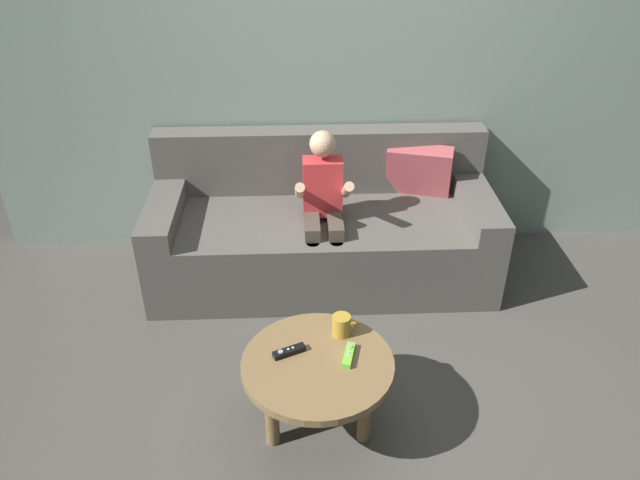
# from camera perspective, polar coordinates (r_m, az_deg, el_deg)

# --- Properties ---
(ground_plane) EXTENTS (8.55, 8.55, 0.00)m
(ground_plane) POSITION_cam_1_polar(r_m,az_deg,el_deg) (2.82, 4.76, -18.34)
(ground_plane) COLOR #4C4742
(wall_back) EXTENTS (4.28, 0.05, 2.50)m
(wall_back) POSITION_cam_1_polar(r_m,az_deg,el_deg) (3.65, 2.43, 17.40)
(wall_back) COLOR gray
(wall_back) RESTS_ON ground
(couch) EXTENTS (1.96, 0.80, 0.81)m
(couch) POSITION_cam_1_polar(r_m,az_deg,el_deg) (3.65, 0.30, 0.95)
(couch) COLOR #56514C
(couch) RESTS_ON ground
(person_seated_on_couch) EXTENTS (0.30, 0.37, 0.94)m
(person_seated_on_couch) POSITION_cam_1_polar(r_m,az_deg,el_deg) (3.37, 0.30, 3.14)
(person_seated_on_couch) COLOR #4C4238
(person_seated_on_couch) RESTS_ON ground
(coffee_table) EXTENTS (0.63, 0.63, 0.40)m
(coffee_table) POSITION_cam_1_polar(r_m,az_deg,el_deg) (2.63, -0.22, -12.04)
(coffee_table) COLOR brown
(coffee_table) RESTS_ON ground
(game_remote_lime_near_edge) EXTENTS (0.07, 0.14, 0.03)m
(game_remote_lime_near_edge) POSITION_cam_1_polar(r_m,az_deg,el_deg) (2.59, 2.67, -10.55)
(game_remote_lime_near_edge) COLOR #72C638
(game_remote_lime_near_edge) RESTS_ON coffee_table
(game_remote_black_center) EXTENTS (0.14, 0.09, 0.03)m
(game_remote_black_center) POSITION_cam_1_polar(r_m,az_deg,el_deg) (2.61, -2.87, -10.22)
(game_remote_black_center) COLOR black
(game_remote_black_center) RESTS_ON coffee_table
(coffee_mug) EXTENTS (0.12, 0.08, 0.09)m
(coffee_mug) POSITION_cam_1_polar(r_m,az_deg,el_deg) (2.68, 2.04, -7.86)
(coffee_mug) COLOR #B78C2D
(coffee_mug) RESTS_ON coffee_table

